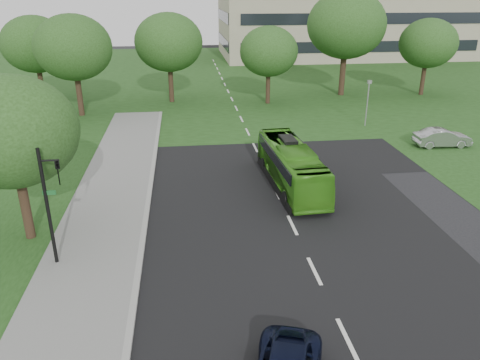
{
  "coord_description": "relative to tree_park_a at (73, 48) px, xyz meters",
  "views": [
    {
      "loc": [
        -4.96,
        -17.68,
        10.67
      ],
      "look_at": [
        -2.29,
        4.2,
        1.6
      ],
      "focal_mm": 35.0,
      "sensor_mm": 36.0,
      "label": 1
    }
  ],
  "objects": [
    {
      "name": "ground",
      "position": [
        14.16,
        -25.1,
        -5.93
      ],
      "size": [
        160.0,
        160.0,
        0.0
      ],
      "primitive_type": "plane",
      "color": "black",
      "rests_on": "ground"
    },
    {
      "name": "street_surfaces",
      "position": [
        13.78,
        -2.35,
        -5.91
      ],
      "size": [
        120.0,
        120.0,
        0.15
      ],
      "color": "black",
      "rests_on": "ground"
    },
    {
      "name": "tree_park_a",
      "position": [
        0.0,
        0.0,
        0.0
      ],
      "size": [
        6.58,
        6.58,
        8.74
      ],
      "color": "black",
      "rests_on": "ground"
    },
    {
      "name": "tree_park_b",
      "position": [
        8.01,
        4.5,
        -0.13
      ],
      "size": [
        6.56,
        6.56,
        8.6
      ],
      "color": "black",
      "rests_on": "ground"
    },
    {
      "name": "tree_park_c",
      "position": [
        17.52,
        2.65,
        -0.9
      ],
      "size": [
        5.59,
        5.59,
        7.42
      ],
      "color": "black",
      "rests_on": "ground"
    },
    {
      "name": "tree_park_d",
      "position": [
        26.06,
        5.65,
        1.24
      ],
      "size": [
        8.02,
        8.02,
        10.6
      ],
      "color": "black",
      "rests_on": "ground"
    },
    {
      "name": "tree_park_e",
      "position": [
        34.66,
        4.68,
        -0.58
      ],
      "size": [
        5.91,
        5.91,
        7.87
      ],
      "color": "black",
      "rests_on": "ground"
    },
    {
      "name": "tree_park_f",
      "position": [
        -4.64,
        5.31,
        -0.24
      ],
      "size": [
        6.28,
        6.28,
        8.38
      ],
      "color": "black",
      "rests_on": "ground"
    },
    {
      "name": "tree_side_near",
      "position": [
        1.9,
        -22.77,
        -0.87
      ],
      "size": [
        5.61,
        5.61,
        7.46
      ],
      "color": "black",
      "rests_on": "ground"
    },
    {
      "name": "bus",
      "position": [
        15.16,
        -18.2,
        -4.71
      ],
      "size": [
        2.51,
        8.89,
        2.45
      ],
      "primitive_type": "imported",
      "rotation": [
        0.0,
        0.0,
        0.05
      ],
      "color": "#429B1F",
      "rests_on": "ground"
    },
    {
      "name": "sedan",
      "position": [
        27.63,
        -12.42,
        -5.28
      ],
      "size": [
        4.03,
        1.52,
        1.31
      ],
      "primitive_type": "imported",
      "rotation": [
        0.0,
        0.0,
        1.54
      ],
      "color": "#A4A3A7",
      "rests_on": "ground"
    },
    {
      "name": "traffic_light",
      "position": [
        3.82,
        -25.32,
        -2.93
      ],
      "size": [
        0.83,
        0.25,
        5.11
      ],
      "rotation": [
        0.0,
        0.0,
        0.41
      ],
      "color": "black",
      "rests_on": "ground"
    },
    {
      "name": "camera_pole",
      "position": [
        24.16,
        -6.44,
        -3.49
      ],
      "size": [
        0.32,
        0.28,
        3.79
      ],
      "rotation": [
        0.0,
        0.0,
        -0.05
      ],
      "color": "gray",
      "rests_on": "ground"
    }
  ]
}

